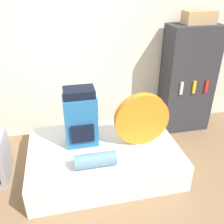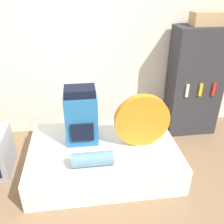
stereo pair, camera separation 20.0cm
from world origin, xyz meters
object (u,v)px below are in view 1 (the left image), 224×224
backpack (81,118)px  sleeping_roll (95,160)px  bookshelf (187,80)px  tent_bag (142,119)px  cardboard_box (199,17)px

backpack → sleeping_roll: 0.54m
sleeping_roll → bookshelf: size_ratio=0.28×
backpack → tent_bag: size_ratio=1.09×
sleeping_roll → cardboard_box: bearing=34.7°
backpack → cardboard_box: size_ratio=1.68×
backpack → sleeping_roll: size_ratio=1.58×
sleeping_roll → cardboard_box: 2.31m
sleeping_roll → bookshelf: 1.94m
tent_bag → cardboard_box: bearing=38.5°
backpack → bookshelf: bearing=20.6°
backpack → sleeping_roll: (0.09, -0.46, -0.27)m
bookshelf → sleeping_roll: bearing=-145.2°
sleeping_roll → cardboard_box: size_ratio=1.07×
tent_bag → bookshelf: (0.96, 0.77, 0.11)m
tent_bag → sleeping_roll: 0.72m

